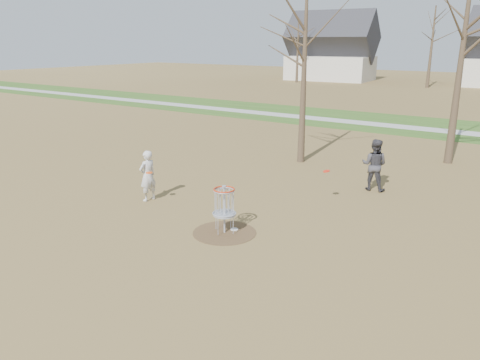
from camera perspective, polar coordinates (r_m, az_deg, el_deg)
name	(u,v)px	position (r m, az deg, el deg)	size (l,w,h in m)	color
ground	(225,233)	(13.27, -1.90, -6.44)	(160.00, 160.00, 0.00)	brown
green_band	(419,126)	(32.08, 21.03, 6.18)	(160.00, 8.00, 0.01)	#2D5119
footpath	(415,128)	(31.12, 20.58, 5.95)	(160.00, 1.50, 0.01)	#9E9E99
dirt_circle	(225,233)	(13.26, -1.90, -6.42)	(1.80, 1.80, 0.01)	#47331E
player_standing	(148,176)	(15.93, -11.19, 0.51)	(0.63, 0.41, 1.72)	silver
player_throwing	(374,165)	(17.41, 16.04, 1.79)	(0.91, 0.71, 1.87)	#3B3A40
disc_grounded	(234,229)	(13.44, -0.70, -6.03)	(0.22, 0.22, 0.02)	silver
discs_in_play	(242,172)	(15.16, 0.26, 1.00)	(4.95, 3.52, 0.10)	red
disc_golf_basket	(224,202)	(12.94, -1.94, -2.71)	(0.64, 0.64, 1.35)	#9EA3AD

